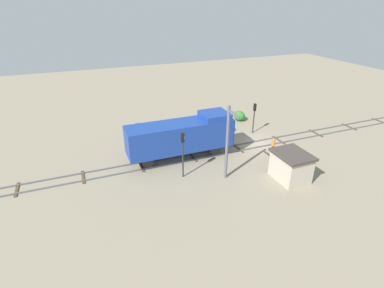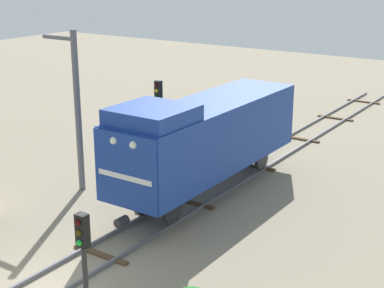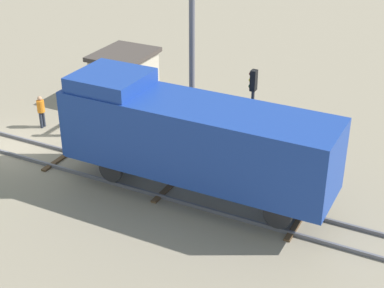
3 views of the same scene
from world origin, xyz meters
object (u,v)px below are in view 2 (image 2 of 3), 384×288
object	(u,v)px
locomotive	(205,135)
traffic_signal_near	(84,256)
catenary_mast	(76,107)
traffic_signal_mid	(159,110)

from	to	relation	value
locomotive	traffic_signal_near	distance (m)	11.21
locomotive	traffic_signal_near	world-z (taller)	locomotive
traffic_signal_near	catenary_mast	world-z (taller)	catenary_mast
locomotive	traffic_signal_mid	size ratio (longest dim) A/B	2.53
locomotive	catenary_mast	distance (m)	5.77
locomotive	traffic_signal_near	bearing A→B (deg)	-73.41
catenary_mast	locomotive	bearing A→B (deg)	26.68
traffic_signal_near	locomotive	bearing A→B (deg)	106.59
traffic_signal_near	traffic_signal_mid	distance (m)	13.62
traffic_signal_near	traffic_signal_mid	size ratio (longest dim) A/B	0.85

